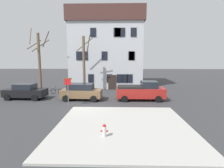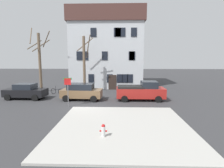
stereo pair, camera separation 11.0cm
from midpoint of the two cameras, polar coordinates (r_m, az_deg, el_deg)
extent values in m
plane|color=#38383A|center=(17.21, -8.67, -6.91)|extent=(120.00, 120.00, 0.00)
cube|color=#B7B5AD|center=(12.03, 3.23, -13.23)|extent=(8.64, 8.79, 0.12)
cube|color=silver|center=(29.43, -1.78, 8.83)|extent=(10.70, 7.69, 9.60)
cube|color=#4C2D28|center=(30.08, -1.83, 20.09)|extent=(11.20, 8.19, 2.14)
cube|color=#2D231E|center=(25.72, -0.09, 0.56)|extent=(1.10, 0.12, 2.10)
cube|color=black|center=(25.93, -6.82, 1.79)|extent=(0.80, 0.08, 1.20)
cube|color=black|center=(25.68, -0.92, 1.79)|extent=(0.80, 0.08, 1.20)
cube|color=black|center=(25.66, 2.26, 1.78)|extent=(0.80, 0.08, 1.20)
cube|color=black|center=(25.68, 3.93, 1.77)|extent=(0.80, 0.08, 1.20)
cube|color=black|center=(25.72, 5.51, 1.76)|extent=(0.80, 0.08, 1.20)
cube|color=black|center=(26.06, -10.52, 8.79)|extent=(0.80, 0.08, 1.20)
cube|color=black|center=(25.90, -8.68, 8.84)|extent=(0.80, 0.08, 1.20)
cube|color=black|center=(25.56, -2.52, 8.94)|extent=(0.80, 0.08, 1.20)
cube|color=black|center=(25.57, 6.01, 8.90)|extent=(0.80, 0.08, 1.20)
cube|color=black|center=(25.58, 6.19, 8.90)|extent=(0.80, 0.08, 1.20)
cube|color=black|center=(25.96, -6.13, 15.97)|extent=(0.80, 0.08, 1.20)
cube|color=black|center=(25.74, 1.30, 16.08)|extent=(0.80, 0.08, 1.20)
cube|color=black|center=(25.74, 1.70, 16.08)|extent=(0.80, 0.08, 1.20)
cube|color=black|center=(25.75, 3.09, 16.07)|extent=(0.80, 0.08, 1.20)
cube|color=black|center=(25.84, 6.73, 16.00)|extent=(0.80, 0.08, 1.20)
cylinder|color=brown|center=(25.61, -22.10, 6.19)|extent=(0.35, 0.35, 7.67)
cylinder|color=brown|center=(25.90, -24.56, 13.78)|extent=(0.64, 1.86, 2.24)
cylinder|color=brown|center=(26.80, -21.84, 11.22)|extent=(2.37, 0.60, 1.68)
cylinder|color=brown|center=(26.14, -20.36, 13.13)|extent=(1.64, 1.55, 2.01)
cylinder|color=brown|center=(26.54, -23.57, 11.34)|extent=(1.30, 1.81, 1.36)
cylinder|color=brown|center=(23.39, -9.01, 5.98)|extent=(0.34, 0.34, 7.20)
cylinder|color=brown|center=(23.52, -7.93, 10.37)|extent=(0.56, 1.03, 1.74)
cylinder|color=brown|center=(24.48, -8.81, 12.26)|extent=(2.17, 0.22, 1.77)
cylinder|color=brown|center=(23.64, -7.65, 12.44)|extent=(0.76, 1.26, 2.20)
cube|color=black|center=(21.95, -25.87, -2.45)|extent=(4.48, 2.02, 0.80)
cube|color=#1E232B|center=(21.84, -25.99, -0.68)|extent=(2.09, 1.70, 0.58)
cylinder|color=black|center=(22.13, -21.25, -3.10)|extent=(0.69, 0.25, 0.68)
cylinder|color=black|center=(20.51, -23.42, -4.08)|extent=(0.69, 0.25, 0.68)
cylinder|color=black|center=(23.55, -27.89, -2.84)|extent=(0.69, 0.25, 0.68)
cylinder|color=black|center=(22.04, -30.40, -3.72)|extent=(0.69, 0.25, 0.68)
cube|color=brown|center=(19.58, -9.74, -2.89)|extent=(4.36, 2.11, 0.83)
cube|color=#1E232B|center=(19.48, -10.03, -0.78)|extent=(2.73, 1.79, 0.62)
cylinder|color=black|center=(20.26, -5.06, -3.57)|extent=(0.69, 0.26, 0.68)
cylinder|color=black|center=(18.45, -6.05, -4.75)|extent=(0.69, 0.26, 0.68)
cylinder|color=black|center=(20.94, -12.93, -3.36)|extent=(0.69, 0.26, 0.68)
cylinder|color=black|center=(19.20, -14.62, -4.46)|extent=(0.69, 0.26, 0.68)
cube|color=#AD231E|center=(19.43, 8.78, -2.67)|extent=(5.06, 1.98, 1.02)
cube|color=#1E232B|center=(19.42, 11.50, -0.17)|extent=(1.62, 1.74, 0.70)
cube|color=black|center=(19.22, 5.53, -0.88)|extent=(2.63, 1.90, 0.20)
cylinder|color=black|center=(20.76, 13.14, -3.47)|extent=(0.68, 0.22, 0.68)
cylinder|color=black|center=(18.87, 14.33, -4.67)|extent=(0.68, 0.22, 0.68)
cylinder|color=black|center=(20.35, 3.59, -3.50)|extent=(0.68, 0.22, 0.68)
cylinder|color=black|center=(18.42, 3.80, -4.74)|extent=(0.68, 0.22, 0.68)
cylinder|color=silver|center=(10.32, -2.76, -14.80)|extent=(0.22, 0.22, 0.60)
sphere|color=red|center=(10.20, -2.77, -13.16)|extent=(0.21, 0.21, 0.21)
cylinder|color=red|center=(10.32, -3.68, -14.63)|extent=(0.10, 0.09, 0.09)
cylinder|color=red|center=(10.30, -1.85, -14.67)|extent=(0.10, 0.09, 0.09)
cylinder|color=slate|center=(17.00, -13.92, -2.67)|extent=(0.07, 0.07, 2.64)
cube|color=red|center=(16.82, -14.06, 0.74)|extent=(0.60, 0.03, 0.60)
cube|color=#1E8C38|center=(16.83, -14.05, 1.60)|extent=(0.76, 0.02, 0.18)
torus|color=black|center=(23.19, -16.14, -2.34)|extent=(0.70, 0.23, 0.71)
torus|color=black|center=(23.75, -18.27, -2.18)|extent=(0.70, 0.23, 0.71)
cylinder|color=black|center=(23.43, -17.24, -1.73)|extent=(0.97, 0.29, 0.19)
cylinder|color=black|center=(23.50, -17.67, -1.15)|extent=(0.10, 0.06, 0.45)
camera|label=1|loc=(0.05, -90.17, -0.02)|focal=28.86mm
camera|label=2|loc=(0.05, 89.83, 0.02)|focal=28.86mm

